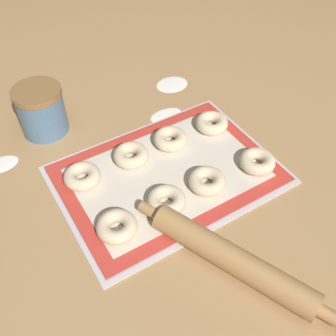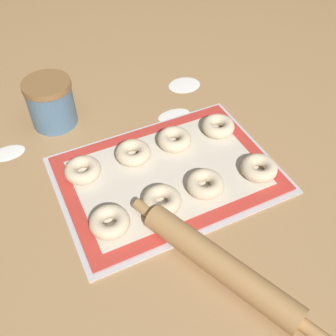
% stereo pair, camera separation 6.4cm
% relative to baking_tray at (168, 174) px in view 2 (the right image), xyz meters
% --- Properties ---
extents(ground_plane, '(2.80, 2.80, 0.00)m').
position_rel_baking_tray_xyz_m(ground_plane, '(-0.00, -0.01, -0.00)').
color(ground_plane, '#A87F51').
extents(baking_tray, '(0.52, 0.37, 0.01)m').
position_rel_baking_tray_xyz_m(baking_tray, '(0.00, 0.00, 0.00)').
color(baking_tray, silver).
rests_on(baking_tray, ground_plane).
extents(baking_mat, '(0.49, 0.35, 0.00)m').
position_rel_baking_tray_xyz_m(baking_mat, '(0.00, -0.00, 0.01)').
color(baking_mat, red).
rests_on(baking_mat, baking_tray).
extents(bagel_front_far_left, '(0.09, 0.09, 0.03)m').
position_rel_baking_tray_xyz_m(bagel_front_far_left, '(-0.18, -0.09, 0.02)').
color(bagel_front_far_left, beige).
rests_on(bagel_front_far_left, baking_mat).
extents(bagel_front_mid_left, '(0.09, 0.09, 0.03)m').
position_rel_baking_tray_xyz_m(bagel_front_mid_left, '(-0.06, -0.08, 0.02)').
color(bagel_front_mid_left, beige).
rests_on(bagel_front_mid_left, baking_mat).
extents(bagel_front_mid_right, '(0.09, 0.09, 0.03)m').
position_rel_baking_tray_xyz_m(bagel_front_mid_right, '(0.05, -0.08, 0.02)').
color(bagel_front_mid_right, beige).
rests_on(bagel_front_mid_right, baking_mat).
extents(bagel_front_far_right, '(0.09, 0.09, 0.03)m').
position_rel_baking_tray_xyz_m(bagel_front_far_right, '(0.19, -0.09, 0.02)').
color(bagel_front_far_right, beige).
rests_on(bagel_front_far_right, baking_mat).
extents(bagel_back_far_left, '(0.09, 0.09, 0.03)m').
position_rel_baking_tray_xyz_m(bagel_back_far_left, '(-0.18, 0.08, 0.02)').
color(bagel_back_far_left, beige).
rests_on(bagel_back_far_left, baking_mat).
extents(bagel_back_mid_left, '(0.09, 0.09, 0.03)m').
position_rel_baking_tray_xyz_m(bagel_back_mid_left, '(-0.05, 0.08, 0.02)').
color(bagel_back_mid_left, beige).
rests_on(bagel_back_mid_left, baking_mat).
extents(bagel_back_mid_right, '(0.09, 0.09, 0.03)m').
position_rel_baking_tray_xyz_m(bagel_back_mid_right, '(0.06, 0.08, 0.02)').
color(bagel_back_mid_right, beige).
rests_on(bagel_back_mid_right, baking_mat).
extents(bagel_back_far_right, '(0.09, 0.09, 0.03)m').
position_rel_baking_tray_xyz_m(bagel_back_far_right, '(0.19, 0.08, 0.02)').
color(bagel_back_far_right, beige).
rests_on(bagel_back_far_right, baking_mat).
extents(flour_canister, '(0.13, 0.13, 0.13)m').
position_rel_baking_tray_xyz_m(flour_canister, '(-0.19, 0.32, 0.06)').
color(flour_canister, slate).
rests_on(flour_canister, ground_plane).
extents(rolling_pin, '(0.20, 0.42, 0.06)m').
position_rel_baking_tray_xyz_m(rolling_pin, '(-0.02, -0.27, 0.02)').
color(rolling_pin, '#AD7F4C').
rests_on(rolling_pin, ground_plane).
extents(flour_patch_near, '(0.09, 0.06, 0.00)m').
position_rel_baking_tray_xyz_m(flour_patch_near, '(-0.33, 0.25, -0.00)').
color(flour_patch_near, white).
rests_on(flour_patch_near, ground_plane).
extents(flour_patch_far, '(0.10, 0.08, 0.00)m').
position_rel_baking_tray_xyz_m(flour_patch_far, '(0.21, 0.32, -0.00)').
color(flour_patch_far, white).
rests_on(flour_patch_far, ground_plane).
extents(flour_patch_side, '(0.10, 0.06, 0.00)m').
position_rel_baking_tray_xyz_m(flour_patch_side, '(0.12, 0.20, -0.00)').
color(flour_patch_side, white).
rests_on(flour_patch_side, ground_plane).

